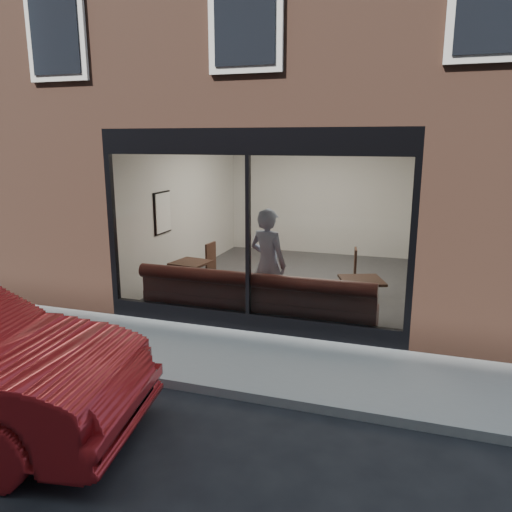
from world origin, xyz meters
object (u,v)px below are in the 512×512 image
(cafe_table_left, at_px, (191,263))
(cafe_table_right, at_px, (362,280))
(banquette, at_px, (256,310))
(person, at_px, (268,264))
(cafe_chair_left, at_px, (203,275))
(cafe_chair_right, at_px, (345,283))

(cafe_table_left, distance_m, cafe_table_right, 3.25)
(banquette, relative_size, cafe_table_right, 5.93)
(cafe_table_left, bearing_deg, cafe_table_right, -3.94)
(person, bearing_deg, banquette, 90.59)
(cafe_table_left, bearing_deg, person, -15.16)
(person, xyz_separation_m, cafe_table_right, (1.57, 0.23, -0.22))
(cafe_table_left, bearing_deg, cafe_chair_left, 100.48)
(banquette, height_order, cafe_table_left, cafe_table_left)
(banquette, distance_m, cafe_chair_right, 2.36)
(cafe_chair_right, bearing_deg, cafe_table_left, 15.24)
(cafe_chair_right, bearing_deg, cafe_chair_left, -2.80)
(cafe_table_left, height_order, cafe_chair_left, cafe_table_left)
(person, distance_m, cafe_table_right, 1.60)
(person, relative_size, cafe_chair_right, 5.22)
(cafe_table_right, xyz_separation_m, cafe_chair_right, (-0.48, 1.48, -0.50))
(cafe_table_right, xyz_separation_m, cafe_chair_left, (-3.41, 1.15, -0.50))
(banquette, distance_m, person, 0.81)
(cafe_chair_right, bearing_deg, person, 48.29)
(person, xyz_separation_m, cafe_chair_left, (-1.84, 1.38, -0.72))
(cafe_table_left, bearing_deg, banquette, -26.30)
(cafe_table_right, bearing_deg, cafe_chair_left, 161.40)
(banquette, height_order, cafe_chair_right, banquette)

